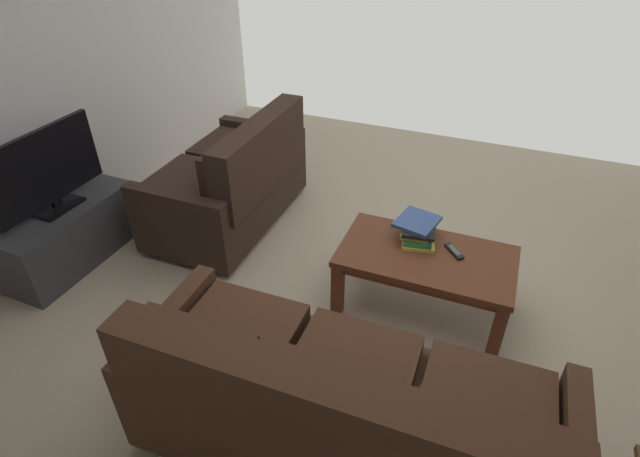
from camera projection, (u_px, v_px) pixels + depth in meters
name	position (u px, v px, depth m)	size (l,w,h in m)	color
ground_plane	(372.00, 292.00, 3.40)	(5.05, 5.49, 0.01)	#B7A88E
wall_right	(30.00, 52.00, 3.39)	(0.12, 5.49, 2.70)	silver
sofa_main	(340.00, 413.00, 2.18)	(1.96, 0.81, 0.91)	black
loveseat_near	(233.00, 181.00, 3.88)	(0.81, 1.38, 0.92)	black
coffee_table	(426.00, 263.00, 3.07)	(1.06, 0.59, 0.44)	brown
tv_stand	(68.00, 234.00, 3.57)	(0.45, 1.01, 0.45)	#38383D
flat_tv	(45.00, 171.00, 3.27)	(0.21, 0.86, 0.56)	black
book_stack	(418.00, 229.00, 3.14)	(0.29, 0.33, 0.13)	#E0CC4C
tv_remote	(454.00, 251.00, 3.04)	(0.14, 0.15, 0.02)	black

